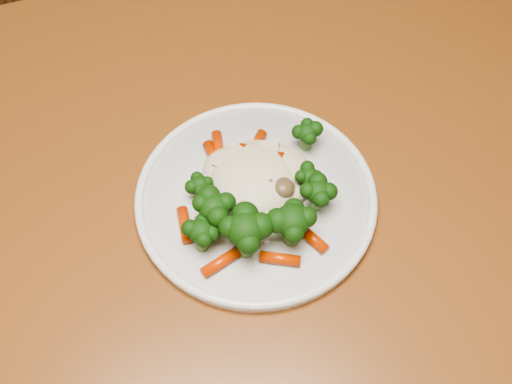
% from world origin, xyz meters
% --- Properties ---
extents(dining_table, '(1.32, 1.02, 0.75)m').
position_xyz_m(dining_table, '(-0.07, -0.01, 0.65)').
color(dining_table, brown).
rests_on(dining_table, ground).
extents(plate, '(0.26, 0.26, 0.01)m').
position_xyz_m(plate, '(-0.16, -0.06, 0.76)').
color(plate, silver).
rests_on(plate, dining_table).
extents(meal, '(0.17, 0.18, 0.05)m').
position_xyz_m(meal, '(-0.16, -0.08, 0.78)').
color(meal, beige).
rests_on(meal, plate).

